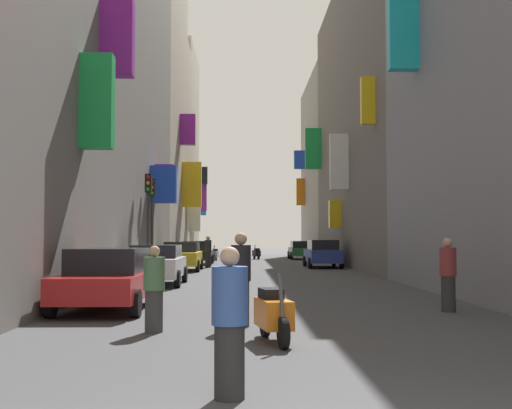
{
  "coord_description": "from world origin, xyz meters",
  "views": [
    {
      "loc": [
        -0.83,
        -3.74,
        1.69
      ],
      "look_at": [
        -0.34,
        18.48,
        2.8
      ],
      "focal_mm": 45.91,
      "sensor_mm": 36.0,
      "label": 1
    }
  ],
  "objects_px": {
    "scooter_silver": "(215,254)",
    "traffic_light_near_corner": "(152,210)",
    "parked_car_black": "(197,252)",
    "pedestrian_far_away": "(241,280)",
    "parked_car_red": "(107,278)",
    "scooter_red": "(242,262)",
    "parked_car_yellow": "(182,255)",
    "traffic_light_far_corner": "(148,207)",
    "pedestrian_near_left": "(448,275)",
    "parked_car_white": "(156,264)",
    "scooter_black": "(256,253)",
    "pedestrian_near_right": "(154,289)",
    "scooter_orange": "(273,314)",
    "parked_car_blue": "(322,253)",
    "pedestrian_crossing": "(208,252)",
    "parked_car_green": "(301,250)",
    "pedestrian_mid_street": "(230,323)"
  },
  "relations": [
    {
      "from": "parked_car_red",
      "to": "pedestrian_far_away",
      "type": "xyz_separation_m",
      "value": [
        3.09,
        -2.84,
        0.14
      ]
    },
    {
      "from": "traffic_light_near_corner",
      "to": "parked_car_black",
      "type": "bearing_deg",
      "value": 85.59
    },
    {
      "from": "parked_car_black",
      "to": "scooter_silver",
      "type": "height_order",
      "value": "parked_car_black"
    },
    {
      "from": "scooter_black",
      "to": "pedestrian_crossing",
      "type": "bearing_deg",
      "value": -102.12
    },
    {
      "from": "parked_car_blue",
      "to": "pedestrian_mid_street",
      "type": "distance_m",
      "value": 30.01
    },
    {
      "from": "parked_car_green",
      "to": "parked_car_black",
      "type": "bearing_deg",
      "value": -128.23
    },
    {
      "from": "scooter_black",
      "to": "traffic_light_far_corner",
      "type": "relative_size",
      "value": 0.43
    },
    {
      "from": "scooter_red",
      "to": "pedestrian_near_left",
      "type": "relative_size",
      "value": 1.1
    },
    {
      "from": "parked_car_black",
      "to": "scooter_black",
      "type": "height_order",
      "value": "parked_car_black"
    },
    {
      "from": "scooter_black",
      "to": "scooter_orange",
      "type": "bearing_deg",
      "value": -90.91
    },
    {
      "from": "parked_car_yellow",
      "to": "pedestrian_near_left",
      "type": "relative_size",
      "value": 2.66
    },
    {
      "from": "scooter_silver",
      "to": "traffic_light_far_corner",
      "type": "bearing_deg",
      "value": -94.93
    },
    {
      "from": "parked_car_yellow",
      "to": "traffic_light_far_corner",
      "type": "xyz_separation_m",
      "value": [
        -0.7,
        -7.15,
        2.11
      ]
    },
    {
      "from": "scooter_black",
      "to": "pedestrian_near_left",
      "type": "distance_m",
      "value": 35.92
    },
    {
      "from": "parked_car_white",
      "to": "scooter_black",
      "type": "relative_size",
      "value": 2.28
    },
    {
      "from": "traffic_light_near_corner",
      "to": "traffic_light_far_corner",
      "type": "relative_size",
      "value": 0.99
    },
    {
      "from": "parked_car_black",
      "to": "scooter_silver",
      "type": "bearing_deg",
      "value": 81.93
    },
    {
      "from": "scooter_black",
      "to": "pedestrian_crossing",
      "type": "distance_m",
      "value": 14.39
    },
    {
      "from": "parked_car_yellow",
      "to": "pedestrian_near_left",
      "type": "bearing_deg",
      "value": -67.39
    },
    {
      "from": "parked_car_black",
      "to": "pedestrian_near_left",
      "type": "distance_m",
      "value": 27.3
    },
    {
      "from": "scooter_orange",
      "to": "scooter_silver",
      "type": "height_order",
      "value": "same"
    },
    {
      "from": "pedestrian_mid_street",
      "to": "traffic_light_near_corner",
      "type": "distance_m",
      "value": 21.46
    },
    {
      "from": "scooter_red",
      "to": "parked_car_green",
      "type": "bearing_deg",
      "value": 75.91
    },
    {
      "from": "parked_car_green",
      "to": "scooter_black",
      "type": "height_order",
      "value": "parked_car_green"
    },
    {
      "from": "parked_car_green",
      "to": "parked_car_blue",
      "type": "height_order",
      "value": "parked_car_blue"
    },
    {
      "from": "parked_car_yellow",
      "to": "scooter_orange",
      "type": "relative_size",
      "value": 2.55
    },
    {
      "from": "pedestrian_near_left",
      "to": "scooter_black",
      "type": "bearing_deg",
      "value": 95.66
    },
    {
      "from": "scooter_silver",
      "to": "traffic_light_near_corner",
      "type": "height_order",
      "value": "traffic_light_near_corner"
    },
    {
      "from": "parked_car_white",
      "to": "scooter_black",
      "type": "xyz_separation_m",
      "value": [
        4.19,
        27.21,
        -0.29
      ]
    },
    {
      "from": "pedestrian_far_away",
      "to": "scooter_red",
      "type": "bearing_deg",
      "value": 89.89
    },
    {
      "from": "parked_car_black",
      "to": "traffic_light_near_corner",
      "type": "xyz_separation_m",
      "value": [
        -1.01,
        -13.1,
        2.1
      ]
    },
    {
      "from": "parked_car_blue",
      "to": "traffic_light_near_corner",
      "type": "relative_size",
      "value": 1.07
    },
    {
      "from": "parked_car_black",
      "to": "pedestrian_near_left",
      "type": "relative_size",
      "value": 2.37
    },
    {
      "from": "parked_car_white",
      "to": "scooter_orange",
      "type": "distance_m",
      "value": 13.26
    },
    {
      "from": "parked_car_black",
      "to": "traffic_light_far_corner",
      "type": "bearing_deg",
      "value": -93.59
    },
    {
      "from": "pedestrian_near_right",
      "to": "parked_car_blue",
      "type": "bearing_deg",
      "value": 76.22
    },
    {
      "from": "parked_car_green",
      "to": "parked_car_red",
      "type": "height_order",
      "value": "parked_car_red"
    },
    {
      "from": "pedestrian_near_left",
      "to": "pedestrian_mid_street",
      "type": "relative_size",
      "value": 1.05
    },
    {
      "from": "scooter_orange",
      "to": "scooter_silver",
      "type": "distance_m",
      "value": 36.85
    },
    {
      "from": "scooter_silver",
      "to": "pedestrian_far_away",
      "type": "relative_size",
      "value": 1.08
    },
    {
      "from": "parked_car_yellow",
      "to": "pedestrian_near_right",
      "type": "height_order",
      "value": "pedestrian_near_right"
    },
    {
      "from": "parked_car_blue",
      "to": "pedestrian_near_right",
      "type": "height_order",
      "value": "parked_car_blue"
    },
    {
      "from": "parked_car_black",
      "to": "pedestrian_far_away",
      "type": "bearing_deg",
      "value": -84.43
    },
    {
      "from": "parked_car_red",
      "to": "scooter_red",
      "type": "distance_m",
      "value": 17.31
    },
    {
      "from": "parked_car_green",
      "to": "traffic_light_near_corner",
      "type": "bearing_deg",
      "value": -110.49
    },
    {
      "from": "scooter_red",
      "to": "pedestrian_mid_street",
      "type": "height_order",
      "value": "pedestrian_mid_street"
    },
    {
      "from": "parked_car_red",
      "to": "pedestrian_far_away",
      "type": "distance_m",
      "value": 4.2
    },
    {
      "from": "parked_car_yellow",
      "to": "pedestrian_near_right",
      "type": "bearing_deg",
      "value": -86.08
    },
    {
      "from": "scooter_orange",
      "to": "pedestrian_crossing",
      "type": "height_order",
      "value": "pedestrian_crossing"
    },
    {
      "from": "scooter_silver",
      "to": "pedestrian_near_left",
      "type": "height_order",
      "value": "pedestrian_near_left"
    }
  ]
}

